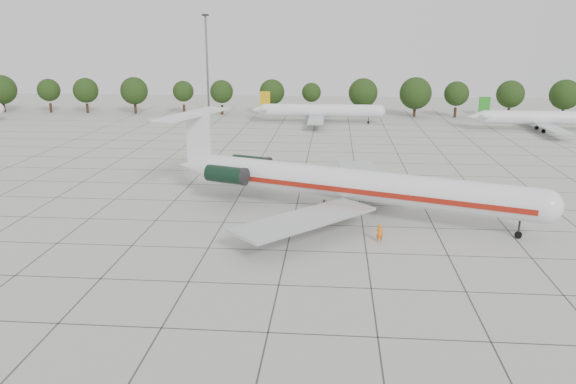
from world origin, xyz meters
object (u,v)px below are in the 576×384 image
(bg_airliner_d, at_px, (545,118))
(floodlight_mast, at_px, (207,58))
(bg_airliner_c, at_px, (320,111))
(ground_crew, at_px, (379,233))
(main_airliner, at_px, (338,182))

(bg_airliner_d, distance_m, floodlight_mast, 85.37)
(bg_airliner_d, bearing_deg, bg_airliner_c, 171.60)
(ground_crew, relative_size, floodlight_mast, 0.08)
(bg_airliner_d, xyz_separation_m, floodlight_mast, (-80.46, 26.17, 11.37))
(ground_crew, height_order, floodlight_mast, floodlight_mast)
(main_airliner, height_order, bg_airliner_c, main_airliner)
(main_airliner, height_order, ground_crew, main_airliner)
(ground_crew, bearing_deg, bg_airliner_d, -121.98)
(ground_crew, xyz_separation_m, bg_airliner_c, (-8.28, 77.99, 1.91))
(main_airliner, height_order, bg_airliner_d, main_airliner)
(main_airliner, xyz_separation_m, bg_airliner_d, (45.29, 61.49, -1.00))
(bg_airliner_d, height_order, floodlight_mast, floodlight_mast)
(floodlight_mast, bearing_deg, ground_crew, -67.83)
(main_airliner, xyz_separation_m, ground_crew, (4.30, -9.22, -2.91))
(bg_airliner_c, height_order, floodlight_mast, floodlight_mast)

